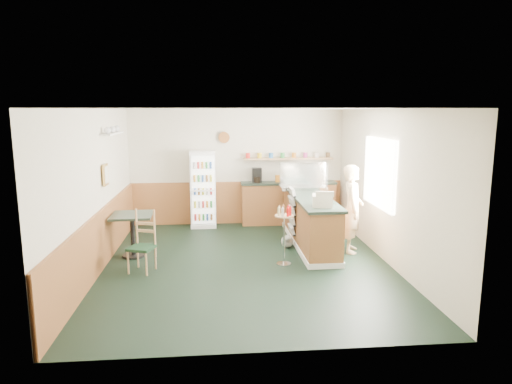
{
  "coord_description": "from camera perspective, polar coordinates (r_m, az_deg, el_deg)",
  "views": [
    {
      "loc": [
        -0.52,
        -7.69,
        2.68
      ],
      "look_at": [
        0.23,
        0.6,
        1.18
      ],
      "focal_mm": 32.0,
      "sensor_mm": 36.0,
      "label": 1
    }
  ],
  "objects": [
    {
      "name": "cafe_chair",
      "position": [
        7.94,
        -14.07,
        -5.74
      ],
      "size": [
        0.49,
        0.49,
        1.04
      ],
      "rotation": [
        0.0,
        0.0,
        -0.33
      ],
      "color": "black",
      "rests_on": "ground"
    },
    {
      "name": "cash_register",
      "position": [
        8.09,
        8.3,
        -1.07
      ],
      "size": [
        0.42,
        0.43,
        0.2
      ],
      "primitive_type": "cube",
      "rotation": [
        0.0,
        0.0,
        -0.21
      ],
      "color": "beige",
      "rests_on": "service_counter"
    },
    {
      "name": "cafe_table",
      "position": [
        8.69,
        -15.2,
        -4.22
      ],
      "size": [
        0.75,
        0.75,
        0.8
      ],
      "rotation": [
        0.0,
        0.0,
        0.03
      ],
      "color": "black",
      "rests_on": "ground"
    },
    {
      "name": "shopkeeper",
      "position": [
        8.8,
        11.94,
        -2.08
      ],
      "size": [
        0.53,
        0.64,
        1.68
      ],
      "primitive_type": "imported",
      "rotation": [
        0.0,
        0.0,
        1.32
      ],
      "color": "tan",
      "rests_on": "ground"
    },
    {
      "name": "service_counter",
      "position": [
        9.23,
        6.68,
        -3.75
      ],
      "size": [
        0.68,
        3.01,
        1.01
      ],
      "color": "#995F31",
      "rests_on": "ground"
    },
    {
      "name": "room_envelope",
      "position": [
        8.5,
        -3.16,
        2.4
      ],
      "size": [
        5.04,
        6.02,
        2.72
      ],
      "color": "beige",
      "rests_on": "ground"
    },
    {
      "name": "newspaper_rack",
      "position": [
        9.12,
        4.5,
        -2.36
      ],
      "size": [
        0.09,
        0.47,
        0.94
      ],
      "color": "black",
      "rests_on": "ground"
    },
    {
      "name": "display_case",
      "position": [
        9.78,
        5.9,
        1.98
      ],
      "size": [
        0.98,
        0.51,
        0.55
      ],
      "color": "silver",
      "rests_on": "service_counter"
    },
    {
      "name": "dog_doorstop",
      "position": [
        9.03,
        3.93,
        -6.14
      ],
      "size": [
        0.24,
        0.31,
        0.29
      ],
      "rotation": [
        0.0,
        0.0,
        0.08
      ],
      "color": "#999993",
      "rests_on": "ground"
    },
    {
      "name": "ground",
      "position": [
        8.16,
        -1.25,
        -8.95
      ],
      "size": [
        6.0,
        6.0,
        0.0
      ],
      "primitive_type": "plane",
      "color": "black",
      "rests_on": "ground"
    },
    {
      "name": "back_counter",
      "position": [
        10.84,
        3.99,
        -1.13
      ],
      "size": [
        2.24,
        0.42,
        1.69
      ],
      "color": "#995F31",
      "rests_on": "ground"
    },
    {
      "name": "drinks_fridge",
      "position": [
        10.58,
        -6.63,
        0.36
      ],
      "size": [
        0.58,
        0.52,
        1.76
      ],
      "color": "white",
      "rests_on": "ground"
    },
    {
      "name": "condiment_stand",
      "position": [
        7.95,
        3.54,
        -4.37
      ],
      "size": [
        0.33,
        0.33,
        1.03
      ],
      "rotation": [
        0.0,
        0.0,
        -0.21
      ],
      "color": "silver",
      "rests_on": "ground"
    }
  ]
}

